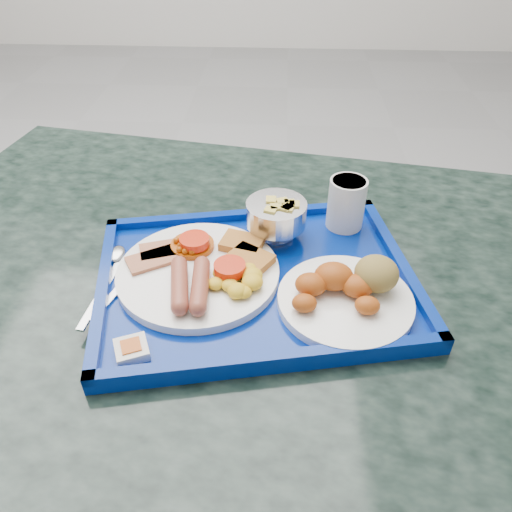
{
  "coord_description": "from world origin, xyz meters",
  "views": [
    {
      "loc": [
        0.63,
        -1.66,
        1.3
      ],
      "look_at": [
        0.6,
        -1.11,
        0.87
      ],
      "focal_mm": 35.0,
      "sensor_mm": 36.0,
      "label": 1
    }
  ],
  "objects_px": {
    "main_plate": "(203,270)",
    "bread_plate": "(349,291)",
    "juice_cup": "(346,202)",
    "table": "(265,373)",
    "fruit_bowl": "(277,215)",
    "tray": "(256,280)"
  },
  "relations": [
    {
      "from": "bread_plate",
      "to": "fruit_bowl",
      "type": "relative_size",
      "value": 1.95
    },
    {
      "from": "main_plate",
      "to": "bread_plate",
      "type": "bearing_deg",
      "value": -11.25
    },
    {
      "from": "tray",
      "to": "fruit_bowl",
      "type": "xyz_separation_m",
      "value": [
        0.03,
        0.1,
        0.05
      ]
    },
    {
      "from": "table",
      "to": "bread_plate",
      "type": "xyz_separation_m",
      "value": [
        0.11,
        -0.05,
        0.24
      ]
    },
    {
      "from": "fruit_bowl",
      "to": "table",
      "type": "bearing_deg",
      "value": -96.87
    },
    {
      "from": "tray",
      "to": "bread_plate",
      "type": "height_order",
      "value": "bread_plate"
    },
    {
      "from": "bread_plate",
      "to": "juice_cup",
      "type": "distance_m",
      "value": 0.19
    },
    {
      "from": "table",
      "to": "bread_plate",
      "type": "height_order",
      "value": "bread_plate"
    },
    {
      "from": "tray",
      "to": "juice_cup",
      "type": "distance_m",
      "value": 0.21
    },
    {
      "from": "table",
      "to": "fruit_bowl",
      "type": "distance_m",
      "value": 0.28
    },
    {
      "from": "juice_cup",
      "to": "bread_plate",
      "type": "bearing_deg",
      "value": -93.28
    },
    {
      "from": "main_plate",
      "to": "table",
      "type": "bearing_deg",
      "value": 3.81
    },
    {
      "from": "main_plate",
      "to": "tray",
      "type": "bearing_deg",
      "value": 1.74
    },
    {
      "from": "bread_plate",
      "to": "juice_cup",
      "type": "bearing_deg",
      "value": 86.72
    },
    {
      "from": "main_plate",
      "to": "juice_cup",
      "type": "distance_m",
      "value": 0.26
    },
    {
      "from": "tray",
      "to": "fruit_bowl",
      "type": "relative_size",
      "value": 5.33
    },
    {
      "from": "tray",
      "to": "main_plate",
      "type": "relative_size",
      "value": 2.14
    },
    {
      "from": "main_plate",
      "to": "bread_plate",
      "type": "relative_size",
      "value": 1.28
    },
    {
      "from": "table",
      "to": "fruit_bowl",
      "type": "height_order",
      "value": "fruit_bowl"
    },
    {
      "from": "bread_plate",
      "to": "main_plate",
      "type": "bearing_deg",
      "value": 168.75
    },
    {
      "from": "juice_cup",
      "to": "table",
      "type": "bearing_deg",
      "value": -131.88
    },
    {
      "from": "bread_plate",
      "to": "juice_cup",
      "type": "relative_size",
      "value": 2.19
    }
  ]
}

